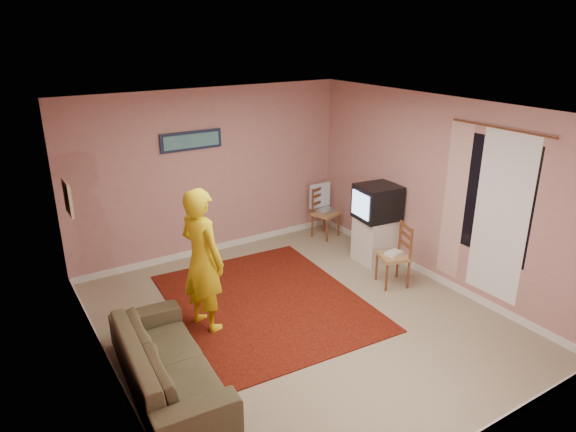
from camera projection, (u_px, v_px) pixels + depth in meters
ground at (300, 320)px, 6.39m from camera, size 5.00×5.00×0.00m
wall_back at (211, 173)px, 7.92m from camera, size 4.50×0.02×2.60m
wall_front at (479, 321)px, 3.96m from camera, size 4.50×0.02×2.60m
wall_left at (101, 269)px, 4.81m from camera, size 0.02×5.00×2.60m
wall_right at (436, 191)px, 7.06m from camera, size 0.02×5.00×2.60m
ceiling at (302, 109)px, 5.48m from camera, size 4.50×5.00×0.02m
baseboard_back at (215, 247)px, 8.35m from camera, size 4.50×0.02×0.10m
baseboard_left at (118, 378)px, 5.25m from camera, size 0.02×5.00×0.10m
baseboard_right at (427, 273)px, 7.50m from camera, size 0.02×5.00×0.10m
window at (493, 198)px, 6.30m from camera, size 0.01×1.10×1.50m
curtain_sheer at (501, 217)px, 6.24m from camera, size 0.01×0.75×2.10m
curtain_floral at (454, 202)px, 6.79m from camera, size 0.01×0.35×2.10m
curtain_rod at (501, 128)px, 5.97m from camera, size 0.02×1.40×0.02m
picture_back at (191, 141)px, 7.55m from camera, size 0.95×0.04×0.28m
picture_left at (68, 198)px, 6.01m from camera, size 0.04×0.38×0.42m
area_rug at (267, 302)px, 6.79m from camera, size 2.48×3.02×0.02m
tv_cabinet at (375, 239)px, 7.91m from camera, size 0.55×0.50×0.69m
crt_tv at (377, 202)px, 7.69m from camera, size 0.67×0.61×0.52m
chair_a at (326, 208)px, 8.74m from camera, size 0.48×0.47×0.47m
dvd_player at (326, 211)px, 8.76m from camera, size 0.33×0.25×0.05m
blue_throw at (320, 195)px, 8.83m from camera, size 0.40×0.05×0.42m
chair_b at (394, 249)px, 7.09m from camera, size 0.49×0.50×0.48m
game_console at (394, 253)px, 7.12m from camera, size 0.24×0.19×0.04m
sofa at (168, 361)px, 5.13m from camera, size 0.91×2.04×0.58m
person at (202, 260)px, 5.97m from camera, size 0.59×0.74×1.76m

